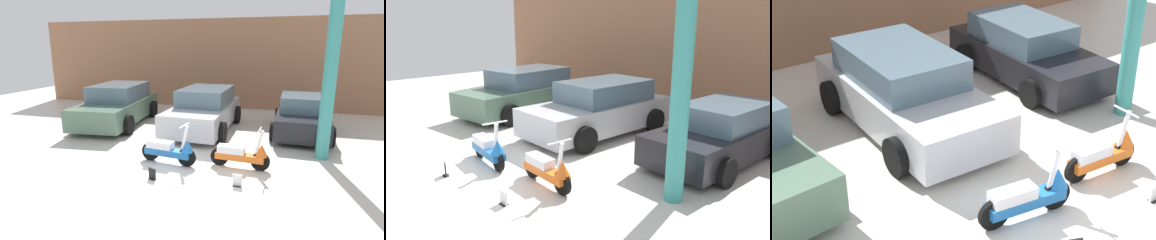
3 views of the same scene
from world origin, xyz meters
TOP-DOWN VIEW (x-y plane):
  - ground_plane at (0.00, 0.00)m, footprint 28.00×28.00m
  - wall_back at (0.00, 8.37)m, footprint 19.60×0.12m
  - scooter_front_left at (-0.29, 0.81)m, footprint 1.49×0.57m
  - scooter_front_right at (1.47, 0.99)m, footprint 1.44×0.52m
  - car_rear_left at (-3.58, 4.22)m, footprint 2.41×4.53m
  - car_rear_center at (-0.21, 4.25)m, footprint 2.24×4.37m
  - car_rear_right at (3.07, 4.63)m, footprint 2.04×3.90m
  - placard_near_left_scooter at (-0.38, -0.17)m, footprint 0.20×0.17m
  - placard_near_right_scooter at (1.48, -0.02)m, footprint 0.20×0.13m
  - support_column_side at (3.42, 2.20)m, footprint 0.32×0.32m

SIDE VIEW (x-z plane):
  - ground_plane at x=0.00m, z-range 0.00..0.00m
  - placard_near_left_scooter at x=-0.38m, z-range -0.02..0.24m
  - placard_near_right_scooter at x=1.48m, z-range -0.02..0.24m
  - scooter_front_right at x=1.47m, z-range -0.15..0.86m
  - scooter_front_left at x=-0.29m, z-range -0.15..0.89m
  - car_rear_right at x=3.07m, z-range -0.03..1.27m
  - car_rear_center at x=-0.21m, z-range -0.03..1.42m
  - car_rear_left at x=-3.58m, z-range -0.03..1.46m
  - wall_back at x=0.00m, z-range 0.00..4.15m
  - support_column_side at x=3.42m, z-range 0.00..4.15m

